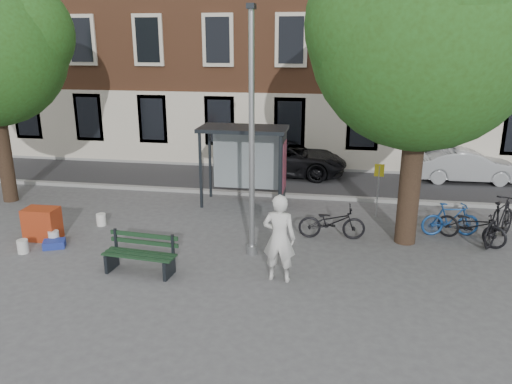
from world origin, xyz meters
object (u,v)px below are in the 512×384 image
object	(u,v)px
bike_c	(471,225)
notice_sign	(379,180)
car_dark	(285,158)
bench	(141,256)
bike_d	(500,221)
bike_b	(451,219)
lamppost	(252,149)
bike_a	(332,222)
red_stand	(42,224)
bus_shelter	(256,148)
painter	(279,238)
car_silver	(467,166)

from	to	relation	value
bike_c	notice_sign	distance (m)	3.01
bike_c	car_dark	world-z (taller)	car_dark
bench	bike_d	size ratio (longest dim) A/B	0.86
notice_sign	bike_b	bearing A→B (deg)	-29.41
lamppost	bench	xyz separation A→B (m)	(-2.43, -1.47, -2.37)
lamppost	bike_a	world-z (taller)	lamppost
bike_b	notice_sign	xyz separation A→B (m)	(-1.95, 1.23, 0.71)
car_dark	red_stand	size ratio (longest dim) A/B	5.51
bus_shelter	bike_a	distance (m)	4.01
painter	car_silver	bearing A→B (deg)	-118.81
car_silver	bike_a	bearing A→B (deg)	140.86
bike_b	notice_sign	size ratio (longest dim) A/B	0.95
bike_d	notice_sign	xyz separation A→B (m)	(-3.16, 1.52, 0.57)
painter	lamppost	bearing A→B (deg)	-52.80
bike_c	car_dark	size ratio (longest dim) A/B	0.38
bus_shelter	notice_sign	xyz separation A→B (m)	(3.95, -0.69, -0.72)
bike_a	bike_d	world-z (taller)	bike_d
bench	red_stand	xyz separation A→B (m)	(-3.48, 1.49, 0.03)
bench	red_stand	world-z (taller)	bench
bench	car_silver	world-z (taller)	car_silver
lamppost	car_dark	bearing A→B (deg)	90.42
painter	bike_b	xyz separation A→B (m)	(4.43, 3.51, -0.55)
notice_sign	bench	bearing A→B (deg)	-136.81
bike_a	red_stand	world-z (taller)	bike_a
bike_c	lamppost	bearing A→B (deg)	139.34
bus_shelter	bench	size ratio (longest dim) A/B	1.58
painter	bike_c	world-z (taller)	painter
bus_shelter	painter	distance (m)	5.70
bike_d	red_stand	world-z (taller)	bike_d
painter	bike_d	size ratio (longest dim) A/B	0.99
bench	painter	bearing A→B (deg)	7.97
bike_b	bike_c	world-z (taller)	bike_c
bus_shelter	bench	world-z (taller)	bus_shelter
bike_c	bus_shelter	bearing A→B (deg)	102.10
lamppost	painter	world-z (taller)	lamppost
notice_sign	bike_d	bearing A→B (deg)	-22.81
lamppost	bus_shelter	bearing A→B (deg)	98.43
bench	car_silver	xyz separation A→B (m)	(9.44, 9.66, 0.22)
bench	red_stand	size ratio (longest dim) A/B	2.00
bike_a	car_silver	size ratio (longest dim) A/B	0.48
red_stand	lamppost	bearing A→B (deg)	-0.14
bike_c	notice_sign	size ratio (longest dim) A/B	1.10
lamppost	bike_c	bearing A→B (deg)	17.06
lamppost	bike_b	bearing A→B (deg)	22.42
notice_sign	bike_a	bearing A→B (deg)	-121.01
bike_a	bike_b	distance (m)	3.38
bus_shelter	lamppost	bearing A→B (deg)	-81.57
bench	bike_a	world-z (taller)	bike_a
bus_shelter	bike_d	distance (m)	7.55
bike_a	bike_d	bearing A→B (deg)	-88.37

